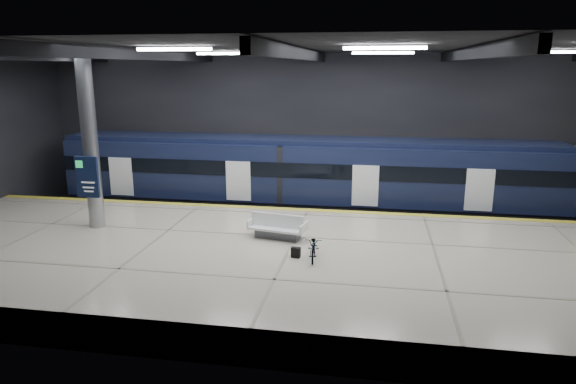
# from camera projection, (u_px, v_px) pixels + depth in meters

# --- Properties ---
(ground) EXTENTS (30.00, 30.00, 0.00)m
(ground) POSITION_uv_depth(u_px,v_px,m) (299.00, 255.00, 20.44)
(ground) COLOR black
(ground) RESTS_ON ground
(room_shell) EXTENTS (30.10, 16.10, 8.05)m
(room_shell) POSITION_uv_depth(u_px,v_px,m) (300.00, 110.00, 19.08)
(room_shell) COLOR black
(room_shell) RESTS_ON ground
(platform) EXTENTS (30.00, 11.00, 1.10)m
(platform) POSITION_uv_depth(u_px,v_px,m) (288.00, 265.00, 17.91)
(platform) COLOR beige
(platform) RESTS_ON ground
(safety_strip) EXTENTS (30.00, 0.40, 0.01)m
(safety_strip) POSITION_uv_depth(u_px,v_px,m) (308.00, 210.00, 22.81)
(safety_strip) COLOR gold
(safety_strip) RESTS_ON platform
(rails) EXTENTS (30.00, 1.52, 0.16)m
(rails) POSITION_uv_depth(u_px,v_px,m) (315.00, 215.00, 25.68)
(rails) COLOR gray
(rails) RESTS_ON ground
(train) EXTENTS (29.40, 2.84, 3.79)m
(train) POSITION_uv_depth(u_px,v_px,m) (341.00, 177.00, 25.00)
(train) COLOR black
(train) RESTS_ON ground
(bench) EXTENTS (2.25, 1.25, 0.94)m
(bench) POSITION_uv_depth(u_px,v_px,m) (278.00, 230.00, 19.01)
(bench) COLOR #595B60
(bench) RESTS_ON platform
(bicycle) EXTENTS (0.66, 1.57, 0.81)m
(bicycle) POSITION_uv_depth(u_px,v_px,m) (314.00, 247.00, 16.96)
(bicycle) COLOR #99999E
(bicycle) RESTS_ON platform
(pannier_bag) EXTENTS (0.33, 0.23, 0.35)m
(pannier_bag) POSITION_uv_depth(u_px,v_px,m) (296.00, 252.00, 17.12)
(pannier_bag) COLOR black
(pannier_bag) RESTS_ON platform
(info_column) EXTENTS (0.90, 0.78, 6.90)m
(info_column) POSITION_uv_depth(u_px,v_px,m) (90.00, 143.00, 19.70)
(info_column) COLOR #9EA0A5
(info_column) RESTS_ON platform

